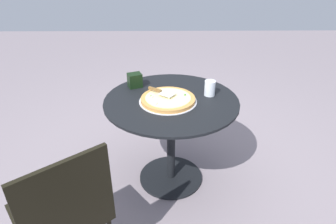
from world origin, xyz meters
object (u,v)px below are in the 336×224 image
at_px(napkin_dispenser, 135,80).
at_px(patio_chair_far, 63,211).
at_px(drinking_cup, 210,88).
at_px(pizza_on_tray, 168,99).
at_px(patio_table, 171,122).
at_px(pizza_server, 161,92).

bearing_deg(napkin_dispenser, patio_chair_far, 52.86).
distance_m(drinking_cup, napkin_dispenser, 0.58).
height_order(pizza_on_tray, drinking_cup, drinking_cup).
bearing_deg(pizza_on_tray, napkin_dispenser, 44.81).
bearing_deg(drinking_cup, napkin_dispenser, 74.43).
height_order(patio_table, napkin_dispenser, napkin_dispenser).
xyz_separation_m(patio_table, pizza_on_tray, (-0.03, 0.02, 0.21)).
relative_size(drinking_cup, patio_chair_far, 0.12).
bearing_deg(patio_table, napkin_dispenser, 51.08).
bearing_deg(pizza_server, patio_chair_far, 150.14).
bearing_deg(pizza_on_tray, drinking_cup, -72.07).
xyz_separation_m(pizza_server, drinking_cup, (0.05, -0.36, 0.00)).
xyz_separation_m(drinking_cup, napkin_dispenser, (0.16, 0.56, -0.00)).
distance_m(patio_table, patio_chair_far, 1.00).
height_order(drinking_cup, napkin_dispenser, drinking_cup).
bearing_deg(patio_chair_far, pizza_server, -29.86).
bearing_deg(napkin_dispenser, pizza_on_tray, 112.79).
bearing_deg(drinking_cup, pizza_on_tray, 107.93).
relative_size(pizza_server, patio_chair_far, 0.22).
xyz_separation_m(pizza_server, patio_chair_far, (-0.84, 0.48, -0.26)).
xyz_separation_m(pizza_on_tray, drinking_cup, (0.10, -0.31, 0.04)).
bearing_deg(pizza_server, drinking_cup, -82.31).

